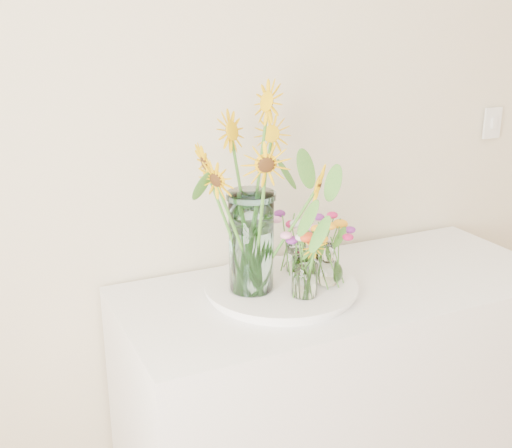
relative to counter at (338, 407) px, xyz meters
name	(u,v)px	position (x,y,z in m)	size (l,w,h in m)	color
counter	(338,407)	(0.00, 0.00, 0.00)	(1.40, 0.60, 0.90)	white
tray	(281,289)	(-0.21, 0.02, 0.46)	(0.44, 0.44, 0.03)	white
mason_jar	(251,242)	(-0.31, 0.03, 0.63)	(0.13, 0.13, 0.30)	#A4D1D7
sunflower_bouquet	(251,193)	(-0.31, 0.03, 0.78)	(0.72, 0.72, 0.60)	#E1AB04
small_vase_a	(305,276)	(-0.19, -0.08, 0.54)	(0.08, 0.08, 0.13)	white
wildflower_posy_a	(305,262)	(-0.19, -0.08, 0.58)	(0.17, 0.17, 0.22)	#FFA416
small_vase_b	(328,264)	(-0.08, -0.03, 0.54)	(0.09, 0.09, 0.13)	white
wildflower_posy_b	(329,250)	(-0.08, -0.03, 0.59)	(0.19, 0.19, 0.22)	#FFA416
small_vase_c	(296,256)	(-0.12, 0.10, 0.53)	(0.06, 0.06, 0.11)	white
wildflower_posy_c	(296,243)	(-0.12, 0.10, 0.57)	(0.19, 0.19, 0.20)	#FFA416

